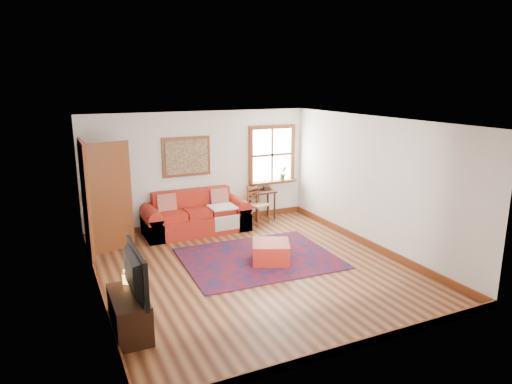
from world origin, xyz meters
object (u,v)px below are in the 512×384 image
ladder_back_chair (257,203)px  media_cabinet (129,314)px  red_leather_sofa (196,218)px  red_ottoman (271,252)px  side_table (262,196)px

ladder_back_chair → media_cabinet: bearing=-134.4°
red_leather_sofa → red_ottoman: 2.31m
red_leather_sofa → red_ottoman: bearing=-73.4°
red_ottoman → side_table: (1.01, 2.41, 0.37)m
red_ottoman → media_cabinet: media_cabinet is taller
red_leather_sofa → side_table: 1.70m
side_table → media_cabinet: (-3.68, -3.72, -0.30)m
side_table → red_ottoman: bearing=-112.7°
red_leather_sofa → red_ottoman: (0.66, -2.21, -0.10)m
red_ottoman → ladder_back_chair: 2.33m
side_table → ladder_back_chair: ladder_back_chair is taller
ladder_back_chair → media_cabinet: 4.90m
red_leather_sofa → side_table: red_leather_sofa is taller
red_leather_sofa → media_cabinet: (-2.02, -3.52, -0.03)m
red_leather_sofa → side_table: bearing=6.8°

